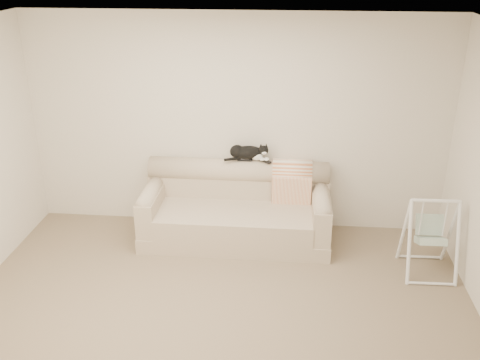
# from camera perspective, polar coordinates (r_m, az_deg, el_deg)

# --- Properties ---
(ground_plane) EXTENTS (5.00, 5.00, 0.00)m
(ground_plane) POSITION_cam_1_polar(r_m,az_deg,el_deg) (5.20, -2.64, -14.72)
(ground_plane) COLOR #736653
(ground_plane) RESTS_ON ground
(room_shell) EXTENTS (5.04, 4.04, 2.60)m
(room_shell) POSITION_cam_1_polar(r_m,az_deg,el_deg) (4.42, -3.01, 1.02)
(room_shell) COLOR beige
(room_shell) RESTS_ON ground
(sofa) EXTENTS (2.20, 0.93, 0.90)m
(sofa) POSITION_cam_1_polar(r_m,az_deg,el_deg) (6.37, -0.40, -3.26)
(sofa) COLOR tan
(sofa) RESTS_ON ground
(remote_a) EXTENTS (0.18, 0.06, 0.03)m
(remote_a) POSITION_cam_1_polar(r_m,az_deg,el_deg) (6.35, 0.52, 2.19)
(remote_a) COLOR black
(remote_a) RESTS_ON sofa
(remote_b) EXTENTS (0.16, 0.15, 0.02)m
(remote_b) POSITION_cam_1_polar(r_m,az_deg,el_deg) (6.33, 2.71, 2.05)
(remote_b) COLOR black
(remote_b) RESTS_ON sofa
(tuxedo_cat) EXTENTS (0.53, 0.24, 0.21)m
(tuxedo_cat) POSITION_cam_1_polar(r_m,az_deg,el_deg) (6.32, 0.85, 2.96)
(tuxedo_cat) COLOR black
(tuxedo_cat) RESTS_ON sofa
(throw_blanket) EXTENTS (0.46, 0.38, 0.58)m
(throw_blanket) POSITION_cam_1_polar(r_m,az_deg,el_deg) (6.39, 5.57, 0.43)
(throw_blanket) COLOR #D6733F
(throw_blanket) RESTS_ON sofa
(baby_swing) EXTENTS (0.54, 0.57, 0.87)m
(baby_swing) POSITION_cam_1_polar(r_m,az_deg,el_deg) (6.00, 19.62, -5.64)
(baby_swing) COLOR white
(baby_swing) RESTS_ON ground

